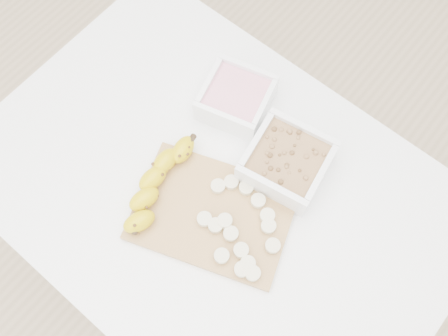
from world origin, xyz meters
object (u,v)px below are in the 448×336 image
Objects in this scene: cutting_board at (213,213)px; banana at (157,185)px; bowl_yogurt at (236,98)px; bowl_granola at (287,162)px; table at (216,203)px.

cutting_board is 0.13m from banana.
bowl_yogurt is 0.18m from bowl_granola.
bowl_granola reaches higher than table.
cutting_board is (0.12, -0.23, -0.03)m from bowl_yogurt.
table is at bearing -123.11° from bowl_granola.
bowl_granola reaches higher than banana.
cutting_board is (0.03, -0.04, 0.10)m from table.
table is 4.39× the size of banana.
bowl_yogurt is at bearing 118.62° from cutting_board.
table is 3.24× the size of cutting_board.
banana is (-0.09, -0.08, 0.13)m from table.
banana is (-0.17, -0.21, -0.00)m from bowl_granola.
bowl_granola is at bearing -16.64° from bowl_yogurt.
bowl_yogurt reaches higher than banana.
bowl_yogurt is 0.26m from cutting_board.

